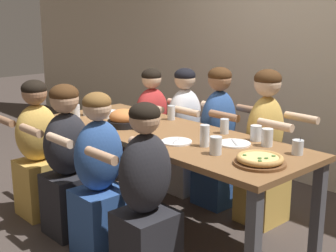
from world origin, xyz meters
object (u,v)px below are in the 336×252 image
at_px(drinking_glass_a, 216,146).
at_px(drinking_glass_h, 75,112).
at_px(drinking_glass_e, 205,137).
at_px(diner_far_midright, 264,153).
at_px(drinking_glass_c, 87,108).
at_px(drinking_glass_i, 267,138).
at_px(cocktail_glass_blue, 298,148).
at_px(diner_near_midright, 145,204).
at_px(drinking_glass_b, 171,113).
at_px(diner_near_left, 38,154).
at_px(drinking_glass_g, 256,134).
at_px(diner_far_center, 218,143).
at_px(empty_plate_c, 107,112).
at_px(diner_far_midleft, 185,136).
at_px(diner_near_midleft, 68,166).
at_px(empty_plate_b, 176,142).
at_px(pizza_board_main, 260,160).
at_px(skillet_bowl, 123,119).
at_px(drinking_glass_f, 224,126).
at_px(diner_near_center, 99,182).
at_px(empty_plate_a, 234,144).
at_px(drinking_glass_d, 107,112).
at_px(diner_far_left, 152,129).

height_order(drinking_glass_a, drinking_glass_h, same).
distance_m(drinking_glass_e, diner_far_midright, 0.74).
relative_size(drinking_glass_c, drinking_glass_i, 1.18).
height_order(cocktail_glass_blue, diner_near_midright, diner_near_midright).
height_order(drinking_glass_b, diner_far_midright, diner_far_midright).
bearing_deg(drinking_glass_i, diner_near_left, -151.43).
xyz_separation_m(drinking_glass_g, diner_far_center, (-0.63, 0.32, -0.26)).
xyz_separation_m(drinking_glass_h, drinking_glass_i, (1.61, 0.51, 0.00)).
bearing_deg(empty_plate_c, drinking_glass_e, -5.69).
bearing_deg(diner_far_midleft, diner_near_midleft, 1.16).
bearing_deg(drinking_glass_h, drinking_glass_e, 8.19).
height_order(drinking_glass_c, drinking_glass_e, drinking_glass_e).
bearing_deg(diner_near_midright, cocktail_glass_blue, -29.44).
relative_size(empty_plate_b, diner_near_midright, 0.19).
xyz_separation_m(drinking_glass_c, drinking_glass_g, (1.50, 0.44, -0.02)).
bearing_deg(empty_plate_c, cocktail_glass_blue, 5.39).
height_order(empty_plate_c, drinking_glass_e, drinking_glass_e).
distance_m(pizza_board_main, drinking_glass_h, 1.82).
xyz_separation_m(cocktail_glass_blue, diner_near_left, (-1.86, -0.86, -0.29)).
bearing_deg(pizza_board_main, diner_far_midright, 123.78).
height_order(skillet_bowl, drinking_glass_a, skillet_bowl).
distance_m(drinking_glass_f, diner_near_center, 1.01).
bearing_deg(drinking_glass_a, drinking_glass_i, 74.19).
bearing_deg(drinking_glass_f, diner_near_midleft, -128.75).
bearing_deg(drinking_glass_c, empty_plate_a, 9.70).
xyz_separation_m(pizza_board_main, drinking_glass_g, (-0.34, 0.41, 0.02)).
relative_size(pizza_board_main, skillet_bowl, 0.86).
bearing_deg(diner_far_midright, empty_plate_b, -14.39).
distance_m(skillet_bowl, drinking_glass_e, 0.82).
distance_m(pizza_board_main, cocktail_glass_blue, 0.34).
bearing_deg(diner_far_midright, pizza_board_main, 33.78).
height_order(skillet_bowl, diner_far_center, diner_far_center).
xyz_separation_m(empty_plate_a, drinking_glass_e, (-0.11, -0.19, 0.06)).
bearing_deg(diner_far_midright, drinking_glass_a, 12.35).
distance_m(diner_far_midleft, diner_far_center, 0.41).
height_order(drinking_glass_d, diner_near_midright, diner_near_midright).
distance_m(drinking_glass_c, diner_near_midright, 1.51).
distance_m(drinking_glass_c, diner_far_midright, 1.57).
height_order(drinking_glass_c, diner_near_center, diner_near_center).
xyz_separation_m(pizza_board_main, skillet_bowl, (-1.30, -0.03, 0.03)).
bearing_deg(drinking_glass_a, pizza_board_main, 7.40).
relative_size(empty_plate_c, drinking_glass_c, 1.39).
distance_m(drinking_glass_d, drinking_glass_g, 1.34).
relative_size(drinking_glass_a, diner_far_midleft, 0.10).
distance_m(diner_far_midleft, diner_near_left, 1.32).
height_order(drinking_glass_h, drinking_glass_i, drinking_glass_i).
height_order(empty_plate_a, diner_far_midleft, diner_far_midleft).
distance_m(drinking_glass_a, diner_near_midleft, 1.18).
bearing_deg(drinking_glass_a, diner_far_midleft, 144.18).
xyz_separation_m(drinking_glass_h, diner_far_left, (-0.03, 0.88, -0.31)).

